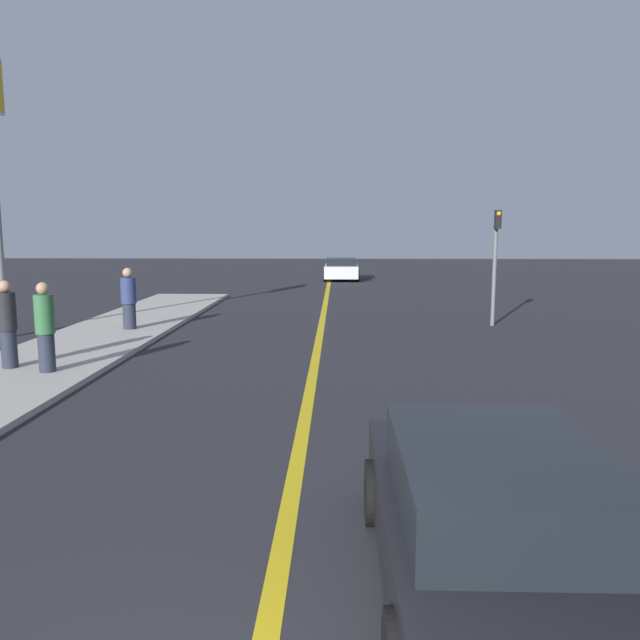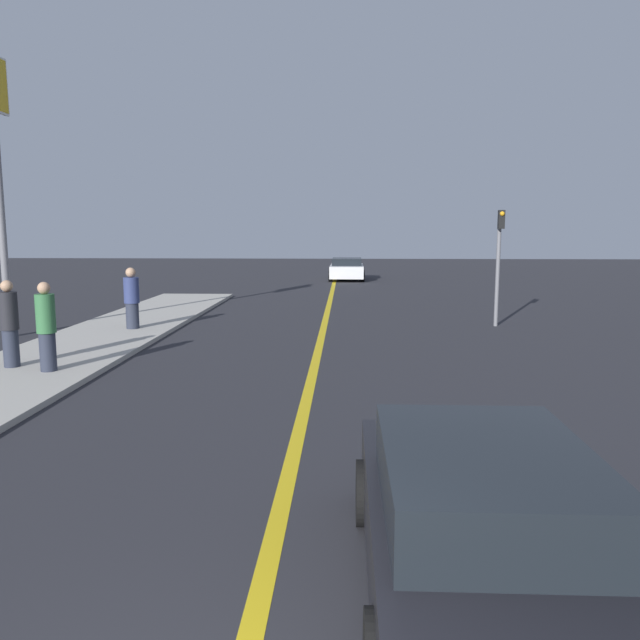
# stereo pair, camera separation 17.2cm
# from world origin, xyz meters

# --- Properties ---
(road_center_line) EXTENTS (0.20, 60.00, 0.01)m
(road_center_line) POSITION_xyz_m (0.00, 18.00, 0.00)
(road_center_line) COLOR gold
(road_center_line) RESTS_ON ground_plane
(sidewalk_left) EXTENTS (3.07, 24.66, 0.12)m
(sidewalk_left) POSITION_xyz_m (-5.86, 12.33, 0.06)
(sidewalk_left) COLOR #ADA89E
(sidewalk_left) RESTS_ON ground_plane
(car_near_right_lane) EXTENTS (1.88, 4.01, 1.34)m
(car_near_right_lane) POSITION_xyz_m (1.73, 2.24, 0.65)
(car_near_right_lane) COLOR black
(car_near_right_lane) RESTS_ON ground_plane
(car_ahead_center) EXTENTS (2.06, 3.89, 1.27)m
(car_ahead_center) POSITION_xyz_m (0.69, 33.84, 0.63)
(car_ahead_center) COLOR silver
(car_ahead_center) RESTS_ON ground_plane
(pedestrian_near_curb) EXTENTS (0.37, 0.37, 1.79)m
(pedestrian_near_curb) POSITION_xyz_m (-5.30, 9.63, 1.01)
(pedestrian_near_curb) COLOR #282D3D
(pedestrian_near_curb) RESTS_ON sidewalk_left
(pedestrian_mid_group) EXTENTS (0.37, 0.37, 1.80)m
(pedestrian_mid_group) POSITION_xyz_m (-6.24, 9.97, 1.02)
(pedestrian_mid_group) COLOR #282D3D
(pedestrian_mid_group) RESTS_ON sidewalk_left
(pedestrian_far_standing) EXTENTS (0.43, 0.43, 1.74)m
(pedestrian_far_standing) POSITION_xyz_m (-5.44, 15.02, 0.98)
(pedestrian_far_standing) COLOR #282D3D
(pedestrian_far_standing) RESTS_ON sidewalk_left
(traffic_light) EXTENTS (0.18, 0.40, 3.50)m
(traffic_light) POSITION_xyz_m (5.25, 16.61, 2.18)
(traffic_light) COLOR slate
(traffic_light) RESTS_ON ground_plane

